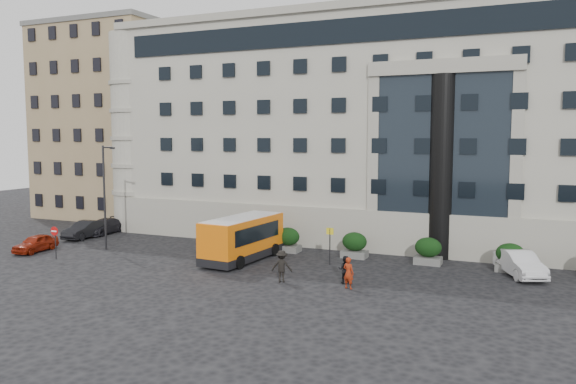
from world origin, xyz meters
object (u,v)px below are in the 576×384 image
hedge_c (355,245)px  no_entry_sign (55,236)px  pedestrian_a (349,273)px  hedge_a (228,235)px  street_lamp (105,193)px  hedge_b (288,240)px  bus_stop_sign (330,240)px  parked_car_b (85,230)px  white_taxi (520,264)px  red_truck (174,210)px  pedestrian_b (345,270)px  pedestrian_c (282,266)px  hedge_d (428,251)px  parked_car_c (104,226)px  parked_car_a (36,243)px  parked_car_d (142,219)px  minibus (243,237)px  hedge_e (510,257)px

hedge_c → no_entry_sign: (-19.40, -8.84, 0.72)m
no_entry_sign → pedestrian_a: size_ratio=1.27×
hedge_a → street_lamp: size_ratio=0.23×
hedge_b → bus_stop_sign: bearing=-33.1°
bus_stop_sign → parked_car_b: 22.55m
street_lamp → white_taxi: 29.80m
red_truck → pedestrian_b: red_truck is taller
hedge_c → pedestrian_c: (-2.03, -8.25, 0.03)m
hedge_d → white_taxi: size_ratio=0.39×
parked_car_c → white_taxi: size_ratio=0.96×
parked_car_a → parked_car_d: parked_car_a is taller
hedge_a → hedge_d: 15.60m
hedge_c → white_taxi: 11.05m
hedge_a → minibus: size_ratio=0.24×
no_entry_sign → parked_car_d: no_entry_sign is taller
parked_car_b → pedestrian_b: size_ratio=2.68×
no_entry_sign → hedge_a: bearing=44.5°
minibus → red_truck: (-13.75, 11.56, -0.30)m
parked_car_d → pedestrian_b: (24.90, -13.04, 0.18)m
minibus → white_taxi: 18.22m
street_lamp → pedestrian_a: (20.40, -3.28, -3.45)m
red_truck → bus_stop_sign: bearing=-26.5°
bus_stop_sign → pedestrian_c: size_ratio=1.31×
minibus → parked_car_c: (-16.44, 4.56, -1.03)m
street_lamp → parked_car_a: (-4.40, -2.73, -3.73)m
hedge_c → parked_car_b: hedge_c is taller
red_truck → parked_car_a: size_ratio=1.35×
hedge_d → pedestrian_b: (-3.70, -7.01, -0.10)m
parked_car_b → minibus: bearing=-11.3°
hedge_e → no_entry_sign: no_entry_sign is taller
parked_car_c → parked_car_d: bearing=85.2°
bus_stop_sign → no_entry_sign: (-18.50, -6.04, -0.08)m
parked_car_d → pedestrian_b: bearing=-19.8°
white_taxi → pedestrian_b: size_ratio=2.88×
no_entry_sign → hedge_b: bearing=31.9°
hedge_d → hedge_e: 5.20m
hedge_c → pedestrian_c: size_ratio=0.96×
hedge_a → parked_car_d: (-13.00, 6.03, -0.29)m
pedestrian_b → white_taxi: bearing=-156.2°
hedge_d → parked_car_b: hedge_d is taller
bus_stop_sign → parked_car_d: size_ratio=0.55×
hedge_d → pedestrian_b: size_ratio=1.12×
no_entry_sign → parked_car_a: 3.72m
hedge_b → white_taxi: hedge_b is taller
parked_car_b → pedestrian_b: bearing=-15.4°
bus_stop_sign → parked_car_b: bearing=177.1°
hedge_e → hedge_a: bearing=180.0°
hedge_a → minibus: (3.44, -3.96, 0.76)m
hedge_b → street_lamp: (-13.14, -4.80, 3.44)m
hedge_c → red_truck: red_truck is taller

